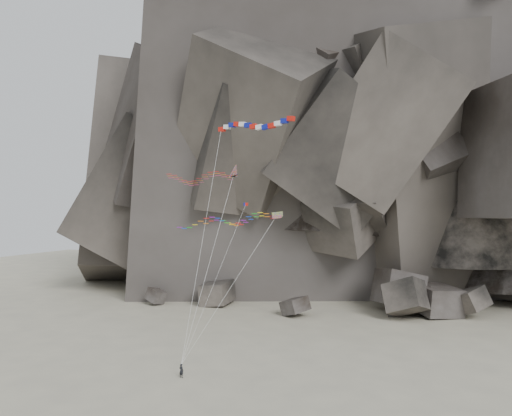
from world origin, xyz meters
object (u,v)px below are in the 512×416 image
(kite_flyer, at_px, (181,370))
(delta_kite, at_px, (196,177))
(banner_kite, at_px, (254,126))
(pennant_kite, at_px, (234,233))
(parafoil_kite, at_px, (224,221))

(kite_flyer, bearing_deg, delta_kite, -60.38)
(banner_kite, height_order, pennant_kite, banner_kite)
(parafoil_kite, height_order, pennant_kite, pennant_kite)
(kite_flyer, xyz_separation_m, banner_kite, (7.35, 2.18, 25.72))
(kite_flyer, distance_m, delta_kite, 23.19)
(delta_kite, relative_size, pennant_kite, 1.28)
(banner_kite, bearing_deg, delta_kite, 160.34)
(delta_kite, bearing_deg, pennant_kite, -9.04)
(parafoil_kite, bearing_deg, kite_flyer, 178.93)
(banner_kite, bearing_deg, kite_flyer, -148.24)
(delta_kite, xyz_separation_m, pennant_kite, (6.08, -2.32, -6.83))
(delta_kite, height_order, pennant_kite, delta_kite)
(delta_kite, distance_m, banner_kite, 13.37)
(kite_flyer, bearing_deg, parafoil_kite, -144.79)
(kite_flyer, relative_size, delta_kite, 0.08)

